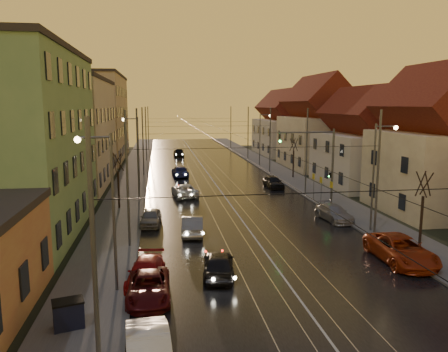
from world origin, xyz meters
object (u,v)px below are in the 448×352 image
street_lamp_0 (107,198)px  driving_car_2 (185,190)px  driving_car_4 (179,152)px  parked_left_1 (149,287)px  parked_left_3 (151,217)px  parked_right_0 (401,250)px  street_lamp_1 (378,167)px  parked_left_2 (146,272)px  driving_car_0 (219,264)px  parked_right_1 (334,213)px  driving_car_1 (193,225)px  driving_car_3 (180,171)px  parked_right_2 (273,182)px  street_lamp_2 (136,145)px  traffic_light_mast (322,158)px  dumpster (68,315)px  street_lamp_3 (262,134)px

street_lamp_0 → driving_car_2: size_ratio=1.67×
driving_car_4 → parked_left_1: (-4.20, -58.79, -0.17)m
parked_left_3 → parked_right_0: (14.89, -10.43, 0.14)m
street_lamp_1 → parked_left_2: bearing=-156.8°
driving_car_0 → parked_right_1: bearing=-129.1°
driving_car_2 → driving_car_1: bearing=81.8°
driving_car_3 → driving_car_2: bearing=86.6°
driving_car_3 → parked_left_1: driving_car_3 is taller
parked_right_1 → parked_left_1: bearing=-146.0°
street_lamp_1 → parked_right_2: 18.71m
driving_car_1 → parked_left_2: size_ratio=1.00×
street_lamp_2 → driving_car_2: street_lamp_2 is taller
street_lamp_0 → parked_right_1: (16.53, 11.53, -4.26)m
traffic_light_mast → driving_car_1: (-12.26, -6.64, -3.90)m
street_lamp_0 → dumpster: size_ratio=6.67×
street_lamp_3 → traffic_light_mast: bearing=-92.3°
traffic_light_mast → driving_car_0: size_ratio=1.74×
street_lamp_0 → traffic_light_mast: street_lamp_0 is taller
traffic_light_mast → parked_right_0: traffic_light_mast is taller
street_lamp_0 → driving_car_1: bearing=62.6°
parked_right_1 → dumpster: parked_right_1 is taller
street_lamp_2 → parked_left_3: size_ratio=2.13×
street_lamp_1 → street_lamp_3: (0.00, 36.00, 0.00)m
street_lamp_1 → driving_car_4: 51.40m
driving_car_2 → parked_right_0: 23.80m
street_lamp_1 → parked_right_2: size_ratio=1.96×
traffic_light_mast → parked_left_2: traffic_light_mast is taller
street_lamp_0 → parked_right_1: 20.60m
street_lamp_3 → parked_right_2: bearing=-99.2°
traffic_light_mast → driving_car_3: traffic_light_mast is taller
parked_right_0 → street_lamp_1: bearing=77.7°
street_lamp_3 → dumpster: street_lamp_3 is taller
street_lamp_0 → parked_right_0: size_ratio=1.43×
parked_right_1 → driving_car_3: bearing=108.8°
street_lamp_1 → driving_car_1: 14.07m
driving_car_3 → parked_right_0: parked_right_0 is taller
traffic_light_mast → parked_left_2: bearing=-135.6°
street_lamp_3 → traffic_light_mast: (-1.11, -28.00, -0.29)m
street_lamp_3 → dumpster: (-19.53, -47.54, -4.19)m
street_lamp_2 → parked_left_2: size_ratio=1.88×
street_lamp_0 → dumpster: street_lamp_0 is taller
parked_left_2 → dumpster: size_ratio=3.55×
driving_car_1 → parked_left_2: 8.96m
parked_left_3 → parked_right_0: 18.18m
parked_left_2 → parked_right_1: bearing=43.1°
street_lamp_0 → traffic_light_mast: bearing=43.1°
driving_car_0 → parked_left_2: driving_car_0 is taller
street_lamp_1 → parked_left_3: (-16.40, 4.30, -4.25)m
driving_car_3 → dumpster: bearing=77.8°
traffic_light_mast → street_lamp_3: bearing=87.7°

